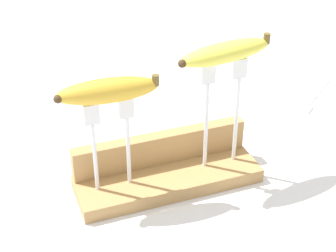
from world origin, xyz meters
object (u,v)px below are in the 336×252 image
at_px(fork_stand_left, 111,138).
at_px(fork_fallen_near, 313,99).
at_px(fork_stand_right, 223,106).
at_px(banana_raised_left, 108,91).
at_px(banana_raised_right, 226,53).

distance_m(fork_stand_left, fork_fallen_near, 0.57).
xyz_separation_m(fork_stand_right, fork_fallen_near, (0.33, 0.18, -0.14)).
relative_size(fork_stand_left, banana_raised_left, 0.98).
bearing_deg(fork_fallen_near, fork_stand_right, -150.54).
bearing_deg(banana_raised_right, fork_stand_right, 8.55).
relative_size(fork_stand_right, fork_fallen_near, 1.25).
bearing_deg(banana_raised_right, fork_fallen_near, 29.46).
distance_m(fork_stand_right, banana_raised_left, 0.21).
bearing_deg(fork_fallen_near, fork_stand_left, -160.78).
height_order(banana_raised_right, fork_fallen_near, banana_raised_right).
xyz_separation_m(banana_raised_left, fork_fallen_near, (0.53, 0.18, -0.21)).
height_order(banana_raised_left, banana_raised_right, banana_raised_right).
bearing_deg(banana_raised_left, banana_raised_right, -0.00).
relative_size(banana_raised_right, fork_fallen_near, 1.10).
xyz_separation_m(fork_stand_right, banana_raised_right, (-0.00, -0.00, 0.10)).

